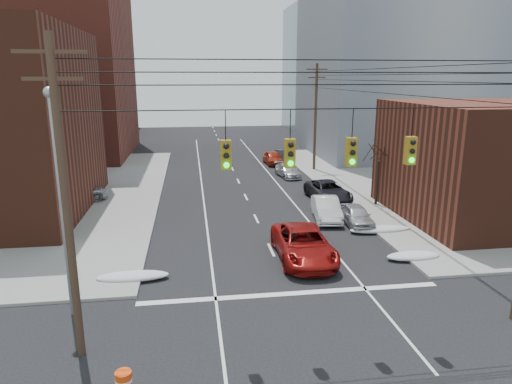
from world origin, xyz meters
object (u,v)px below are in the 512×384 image
object	(u,v)px
red_pickup	(303,244)
parked_car_d	(288,171)
lot_car_a	(40,205)
lot_car_d	(29,178)
lot_car_b	(76,193)
lot_car_c	(10,191)
parked_car_b	(326,209)
parked_car_c	(328,191)
parked_car_e	(273,158)
parked_car_f	(282,155)
parked_car_a	(356,215)

from	to	relation	value
red_pickup	parked_car_d	world-z (taller)	red_pickup
lot_car_a	lot_car_d	size ratio (longest dim) A/B	0.98
lot_car_b	lot_car_c	size ratio (longest dim) A/B	1.16
red_pickup	lot_car_b	world-z (taller)	red_pickup
red_pickup	lot_car_d	size ratio (longest dim) A/B	1.55
lot_car_d	lot_car_c	bearing A→B (deg)	165.45
red_pickup	parked_car_b	distance (m)	7.48
parked_car_b	lot_car_b	size ratio (longest dim) A/B	0.94
parked_car_d	lot_car_c	bearing A→B (deg)	-174.47
lot_car_d	lot_car_a	bearing A→B (deg)	-173.44
lot_car_a	lot_car_c	xyz separation A→B (m)	(-3.61, 4.62, -0.02)
lot_car_c	parked_car_c	bearing A→B (deg)	-108.10
parked_car_e	parked_car_f	xyz separation A→B (m)	(1.48, 2.14, -0.12)
red_pickup	parked_car_a	size ratio (longest dim) A/B	1.51
parked_car_b	parked_car_d	xyz separation A→B (m)	(0.27, 14.10, -0.15)
lot_car_a	lot_car_b	bearing A→B (deg)	-46.25
parked_car_c	parked_car_a	bearing A→B (deg)	-93.82
lot_car_a	lot_car_c	distance (m)	5.86
parked_car_c	lot_car_a	world-z (taller)	parked_car_c
parked_car_d	lot_car_b	bearing A→B (deg)	-166.53
parked_car_a	lot_car_d	distance (m)	29.19
parked_car_c	lot_car_d	xyz separation A→B (m)	(-25.28, 8.18, 0.04)
parked_car_f	lot_car_b	size ratio (longest dim) A/B	0.76
parked_car_a	parked_car_c	xyz separation A→B (m)	(0.00, 6.41, 0.09)
parked_car_f	lot_car_b	xyz separation A→B (m)	(-19.72, -16.11, 0.22)
lot_car_a	parked_car_e	bearing A→B (deg)	-65.73
parked_car_c	parked_car_d	distance (m)	9.35
parked_car_f	lot_car_d	distance (m)	27.09
parked_car_a	lot_car_c	bearing A→B (deg)	160.44
parked_car_f	lot_car_a	world-z (taller)	lot_car_a
parked_car_e	red_pickup	bearing A→B (deg)	-99.62
red_pickup	parked_car_e	world-z (taller)	red_pickup
lot_car_a	parked_car_a	bearing A→B (deg)	-120.22
parked_car_b	lot_car_d	distance (m)	27.03
parked_car_e	lot_car_c	xyz separation A→B (m)	(-23.63, -12.41, 0.03)
parked_car_a	lot_car_a	bearing A→B (deg)	168.07
parked_car_b	lot_car_c	size ratio (longest dim) A/B	1.09
parked_car_d	parked_car_e	distance (m)	6.81
red_pickup	lot_car_c	xyz separation A→B (m)	(-20.33, 15.20, -0.08)
parked_car_c	lot_car_b	world-z (taller)	parked_car_c
parked_car_c	lot_car_a	xyz separation A→B (m)	(-21.62, -0.98, 0.01)
red_pickup	parked_car_f	bearing A→B (deg)	81.98
parked_car_a	parked_car_e	size ratio (longest dim) A/B	0.93
red_pickup	lot_car_b	distance (m)	20.24
parked_car_a	lot_car_a	distance (m)	22.29
red_pickup	lot_car_c	size ratio (longest dim) A/B	1.43
parked_car_f	lot_car_a	size ratio (longest dim) A/B	0.97
red_pickup	parked_car_c	size ratio (longest dim) A/B	1.09
parked_car_c	red_pickup	bearing A→B (deg)	-116.80
parked_car_c	parked_car_e	distance (m)	16.14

